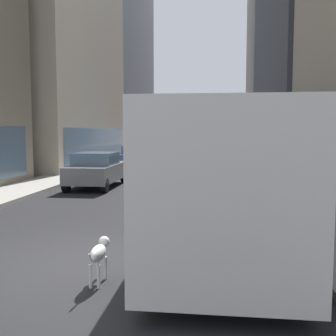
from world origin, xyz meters
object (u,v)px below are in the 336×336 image
(car_grey_wagon, at_px, (97,169))
(car_blue_hatchback, at_px, (137,157))
(transit_bus, at_px, (221,162))
(car_red_coupe, at_px, (169,153))
(dalmatian_dog, at_px, (99,253))
(box_truck, at_px, (218,141))

(car_grey_wagon, bearing_deg, car_blue_hatchback, 90.00)
(car_blue_hatchback, bearing_deg, transit_bus, -71.45)
(car_red_coupe, bearing_deg, dalmatian_dog, -85.88)
(transit_bus, xyz_separation_m, dalmatian_dog, (-2.11, -4.11, -1.26))
(car_blue_hatchback, relative_size, dalmatian_dog, 4.46)
(car_grey_wagon, height_order, car_red_coupe, same)
(transit_bus, height_order, box_truck, same)
(car_red_coupe, height_order, dalmatian_dog, car_red_coupe)
(transit_bus, distance_m, car_red_coupe, 22.54)
(car_grey_wagon, bearing_deg, dalmatian_dog, -72.88)
(box_truck, distance_m, dalmatian_dog, 30.11)
(car_grey_wagon, height_order, dalmatian_dog, car_grey_wagon)
(car_grey_wagon, xyz_separation_m, dalmatian_dog, (3.49, -11.34, -0.31))
(car_grey_wagon, relative_size, car_blue_hatchback, 1.00)
(car_grey_wagon, xyz_separation_m, car_blue_hatchback, (-0.00, 9.46, -0.00))
(car_red_coupe, distance_m, box_truck, 5.55)
(car_blue_hatchback, xyz_separation_m, box_truck, (5.60, 9.22, 0.84))
(box_truck, bearing_deg, car_grey_wagon, -106.69)
(car_blue_hatchback, distance_m, dalmatian_dog, 21.09)
(transit_bus, height_order, car_red_coupe, transit_bus)
(car_blue_hatchback, distance_m, box_truck, 10.82)
(car_red_coupe, height_order, car_blue_hatchback, same)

